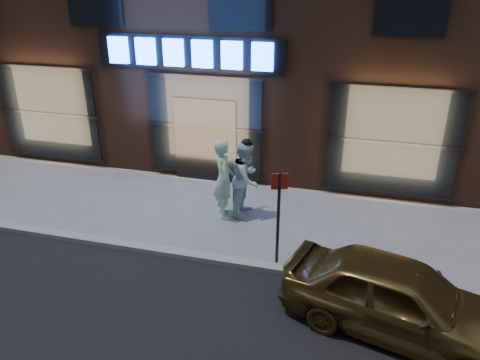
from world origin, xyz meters
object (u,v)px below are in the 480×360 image
at_px(man_cap, 246,179).
at_px(gold_sedan, 400,298).
at_px(man_bowtie, 224,179).
at_px(sign_post, 278,211).

distance_m(man_cap, gold_sedan, 4.87).
height_order(man_bowtie, sign_post, sign_post).
bearing_deg(sign_post, man_cap, 100.69).
xyz_separation_m(man_bowtie, man_cap, (0.50, 0.27, -0.06)).
xyz_separation_m(man_bowtie, sign_post, (1.66, -1.71, 0.26)).
bearing_deg(man_bowtie, man_cap, -90.18).
distance_m(man_bowtie, man_cap, 0.57).
distance_m(gold_sedan, sign_post, 2.78).
height_order(man_cap, sign_post, sign_post).
relative_size(man_bowtie, man_cap, 1.06).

